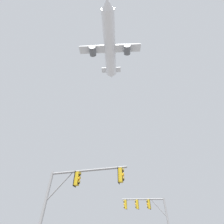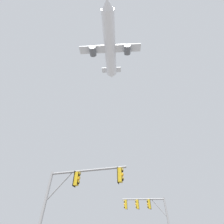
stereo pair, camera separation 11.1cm
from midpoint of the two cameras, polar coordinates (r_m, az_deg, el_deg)
name	(u,v)px [view 2 (the right image)]	position (r m, az deg, el deg)	size (l,w,h in m)	color
signal_pole_near	(74,190)	(12.13, -13.62, -26.42)	(5.84, 1.30, 5.76)	gray
signal_pole_far	(148,210)	(21.17, 13.53, -32.03)	(5.04, 0.52, 5.51)	gray
airplane	(110,46)	(52.30, -0.72, 23.30)	(19.32, 25.00, 6.84)	white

